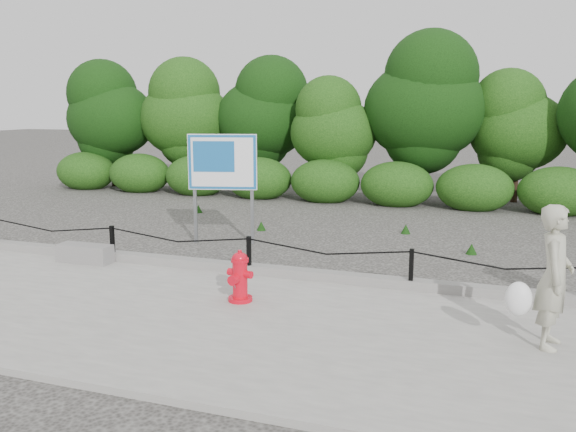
% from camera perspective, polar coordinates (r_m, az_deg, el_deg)
% --- Properties ---
extents(ground, '(90.00, 90.00, 0.00)m').
position_cam_1_polar(ground, '(9.60, -3.65, -5.88)').
color(ground, '#2D2B28').
rests_on(ground, ground).
extents(sidewalk, '(14.00, 4.00, 0.08)m').
position_cam_1_polar(sidewalk, '(7.88, -9.41, -9.40)').
color(sidewalk, gray).
rests_on(sidewalk, ground).
extents(curb, '(14.00, 0.22, 0.14)m').
position_cam_1_polar(curb, '(9.60, -3.54, -4.94)').
color(curb, slate).
rests_on(curb, sidewalk).
extents(chain_barrier, '(10.06, 0.06, 0.60)m').
position_cam_1_polar(chain_barrier, '(9.48, -3.68, -3.23)').
color(chain_barrier, black).
rests_on(chain_barrier, sidewalk).
extents(treeline, '(20.08, 3.53, 4.59)m').
position_cam_1_polar(treeline, '(17.75, 8.15, 9.54)').
color(treeline, black).
rests_on(treeline, ground).
extents(fire_hydrant, '(0.38, 0.40, 0.70)m').
position_cam_1_polar(fire_hydrant, '(8.21, -4.54, -5.70)').
color(fire_hydrant, red).
rests_on(fire_hydrant, sidewalk).
extents(pedestrian, '(0.72, 0.62, 1.57)m').
position_cam_1_polar(pedestrian, '(7.16, 23.47, -5.37)').
color(pedestrian, '#A7A58F').
rests_on(pedestrian, sidewalk).
extents(concrete_block, '(0.95, 0.35, 0.30)m').
position_cam_1_polar(concrete_block, '(10.76, -18.47, -3.34)').
color(concrete_block, slate).
rests_on(concrete_block, sidewalk).
extents(advertising_sign, '(1.30, 0.42, 2.13)m').
position_cam_1_polar(advertising_sign, '(11.76, -6.17, 4.58)').
color(advertising_sign, slate).
rests_on(advertising_sign, ground).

